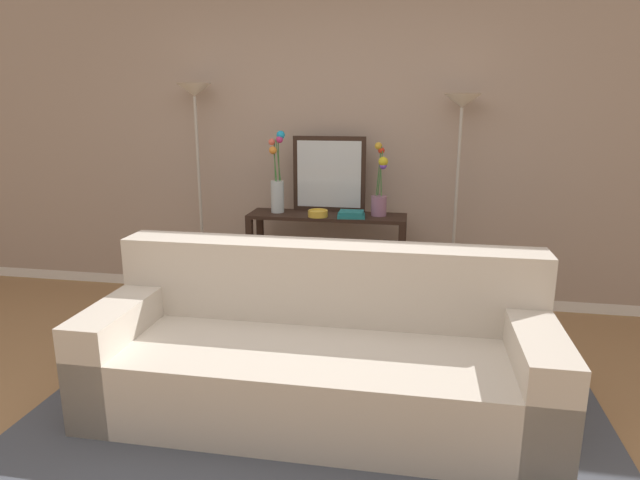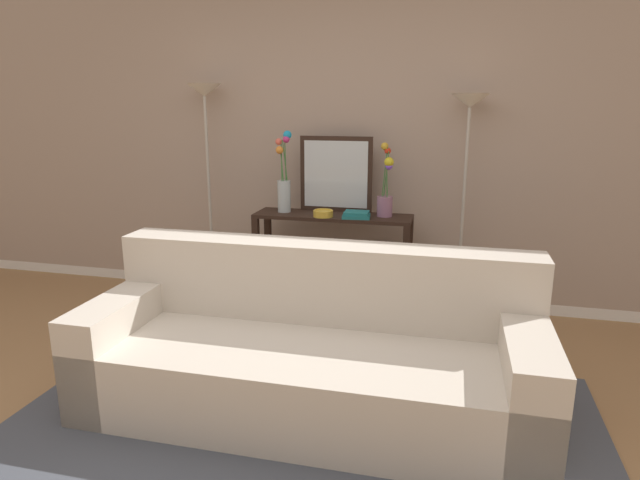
% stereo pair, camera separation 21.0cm
% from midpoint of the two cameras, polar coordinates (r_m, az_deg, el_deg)
% --- Properties ---
extents(ground_plane, '(16.00, 16.00, 0.02)m').
position_cam_midpoint_polar(ground_plane, '(2.89, -5.55, -21.23)').
color(ground_plane, '#9E754C').
extents(back_wall, '(12.00, 0.15, 2.66)m').
position_cam_midpoint_polar(back_wall, '(4.60, 3.77, 9.98)').
color(back_wall, white).
rests_on(back_wall, ground).
extents(area_rug, '(3.11, 1.69, 0.01)m').
position_cam_midpoint_polar(area_rug, '(3.07, 0.41, -18.49)').
color(area_rug, '#474C56').
rests_on(area_rug, ground).
extents(couch, '(2.45, 0.95, 0.88)m').
position_cam_midpoint_polar(couch, '(3.06, 1.16, -12.04)').
color(couch, beige).
rests_on(couch, ground).
extents(console_table, '(1.24, 0.34, 0.81)m').
position_cam_midpoint_polar(console_table, '(4.32, 2.72, -0.67)').
color(console_table, black).
rests_on(console_table, ground).
extents(floor_lamp_left, '(0.28, 0.28, 1.81)m').
position_cam_midpoint_polar(floor_lamp_left, '(4.65, -10.58, 11.06)').
color(floor_lamp_left, '#B7B2A8').
rests_on(floor_lamp_left, ground).
extents(floor_lamp_right, '(0.28, 0.28, 1.73)m').
position_cam_midpoint_polar(floor_lamp_right, '(4.24, 16.60, 9.54)').
color(floor_lamp_right, '#B7B2A8').
rests_on(floor_lamp_right, ground).
extents(wall_mirror, '(0.58, 0.02, 0.60)m').
position_cam_midpoint_polar(wall_mirror, '(4.35, 3.10, 6.90)').
color(wall_mirror, black).
rests_on(wall_mirror, console_table).
extents(vase_tall_flowers, '(0.13, 0.11, 0.64)m').
position_cam_midpoint_polar(vase_tall_flowers, '(4.33, -2.41, 5.93)').
color(vase_tall_flowers, silver).
rests_on(vase_tall_flowers, console_table).
extents(vase_short_flowers, '(0.12, 0.13, 0.56)m').
position_cam_midpoint_polar(vase_short_flowers, '(4.20, 8.33, 4.94)').
color(vase_short_flowers, gray).
rests_on(vase_short_flowers, console_table).
extents(fruit_bowl, '(0.15, 0.15, 0.05)m').
position_cam_midpoint_polar(fruit_bowl, '(4.18, 1.78, 2.82)').
color(fruit_bowl, gold).
rests_on(fruit_bowl, console_table).
extents(book_stack, '(0.22, 0.18, 0.05)m').
position_cam_midpoint_polar(book_stack, '(4.15, 5.29, 2.64)').
color(book_stack, '#1E7075').
rests_on(book_stack, console_table).
extents(book_row_under_console, '(0.43, 0.18, 0.13)m').
position_cam_midpoint_polar(book_row_under_console, '(4.54, -1.00, -6.49)').
color(book_row_under_console, '#B77F33').
rests_on(book_row_under_console, ground).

